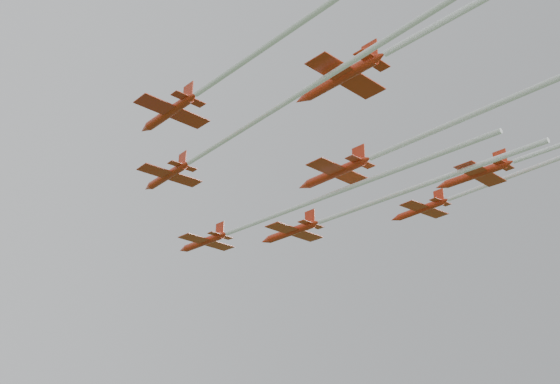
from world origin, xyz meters
TOP-DOWN VIEW (x-y plane):
  - jet_lead at (-1.35, 9.71)m, footprint 12.81×55.11m
  - jet_row2_left at (-15.71, -7.17)m, footprint 8.98×58.35m
  - jet_row2_right at (7.14, 3.39)m, footprint 10.75×46.41m
  - jet_row3_left at (-22.23, -21.42)m, footprint 10.57×55.76m
  - jet_row3_mid at (2.40, -22.87)m, footprint 13.22×68.69m
  - jet_row3_right at (20.27, -18.62)m, footprint 8.44×63.35m
  - jet_row4_left at (-10.53, -34.03)m, footprint 11.72×56.26m

SIDE VIEW (x-z plane):
  - jet_lead at x=-1.35m, z-range 57.58..60.32m
  - jet_row2_right at x=7.14m, z-range 58.12..61.03m
  - jet_row3_left at x=-22.23m, z-range 59.33..61.70m
  - jet_row2_left at x=-15.71m, z-range 59.70..62.18m
  - jet_row3_mid at x=2.40m, z-range 59.67..62.53m
  - jet_row3_right at x=20.27m, z-range 60.47..62.97m
  - jet_row4_left at x=-10.53m, z-range 60.51..63.20m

